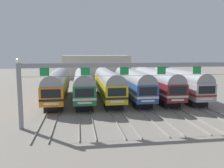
# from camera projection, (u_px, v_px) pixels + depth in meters

# --- Properties ---
(ground_plane) EXTENTS (160.00, 160.00, 0.00)m
(ground_plane) POSITION_uv_depth(u_px,v_px,m) (120.00, 99.00, 37.99)
(ground_plane) COLOR gray
(track_bed) EXTENTS (21.27, 70.00, 0.15)m
(track_bed) POSITION_uv_depth(u_px,v_px,m) (107.00, 85.00, 54.66)
(track_bed) COLOR gray
(track_bed) RESTS_ON ground
(commuter_train_orange) EXTENTS (2.88, 18.06, 4.77)m
(commuter_train_orange) POSITION_uv_depth(u_px,v_px,m) (58.00, 84.00, 36.23)
(commuter_train_orange) COLOR orange
(commuter_train_orange) RESTS_ON ground
(commuter_train_green) EXTENTS (2.88, 18.06, 5.05)m
(commuter_train_green) POSITION_uv_depth(u_px,v_px,m) (83.00, 83.00, 36.79)
(commuter_train_green) COLOR #236B42
(commuter_train_green) RESTS_ON ground
(commuter_train_yellow) EXTENTS (2.88, 18.06, 4.77)m
(commuter_train_yellow) POSITION_uv_depth(u_px,v_px,m) (108.00, 83.00, 37.35)
(commuter_train_yellow) COLOR gold
(commuter_train_yellow) RESTS_ON ground
(commuter_train_blue) EXTENTS (2.88, 18.06, 5.05)m
(commuter_train_blue) POSITION_uv_depth(u_px,v_px,m) (132.00, 82.00, 37.91)
(commuter_train_blue) COLOR #284C9E
(commuter_train_blue) RESTS_ON ground
(commuter_train_maroon) EXTENTS (2.88, 18.06, 4.77)m
(commuter_train_maroon) POSITION_uv_depth(u_px,v_px,m) (155.00, 82.00, 38.47)
(commuter_train_maroon) COLOR maroon
(commuter_train_maroon) RESTS_ON ground
(commuter_train_stainless) EXTENTS (2.88, 18.06, 5.05)m
(commuter_train_stainless) POSITION_uv_depth(u_px,v_px,m) (178.00, 82.00, 39.03)
(commuter_train_stainless) COLOR #B2B5BA
(commuter_train_stainless) RESTS_ON ground
(catenary_gantry) EXTENTS (25.01, 0.44, 6.97)m
(catenary_gantry) POSITION_uv_depth(u_px,v_px,m) (143.00, 74.00, 24.04)
(catenary_gantry) COLOR gray
(catenary_gantry) RESTS_ON ground
(maintenance_building) EXTENTS (19.83, 10.00, 6.72)m
(maintenance_building) POSITION_uv_depth(u_px,v_px,m) (96.00, 67.00, 71.26)
(maintenance_building) COLOR beige
(maintenance_building) RESTS_ON ground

